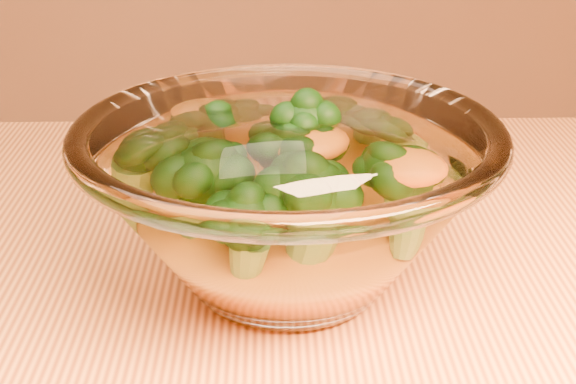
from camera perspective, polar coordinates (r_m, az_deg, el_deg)
The scene contains 3 objects.
glass_bowl at distance 0.46m, azimuth 0.00°, elevation -0.59°, with size 0.24×0.24×0.11m.
cheese_sauce at distance 0.47m, azimuth 0.00°, elevation -3.10°, with size 0.14×0.14×0.04m, color #D65A12.
broccoli_heap at distance 0.46m, azimuth -0.59°, elevation 1.48°, with size 0.16×0.15×0.08m.
Camera 1 is at (0.10, -0.31, 1.00)m, focal length 50.00 mm.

